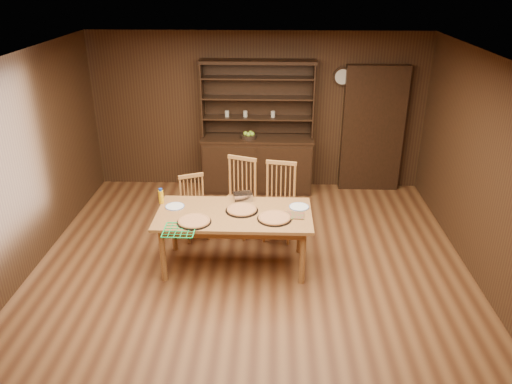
{
  "coord_description": "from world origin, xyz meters",
  "views": [
    {
      "loc": [
        0.26,
        -5.09,
        3.49
      ],
      "look_at": [
        0.06,
        0.4,
        1.01
      ],
      "focal_mm": 35.0,
      "sensor_mm": 36.0,
      "label": 1
    }
  ],
  "objects_px": {
    "chair_left": "(194,205)",
    "chair_right": "(279,198)",
    "dining_table": "(234,219)",
    "juice_bottle": "(161,196)",
    "china_hutch": "(257,157)",
    "chair_center": "(240,193)"
  },
  "relations": [
    {
      "from": "chair_center",
      "to": "china_hutch",
      "type": "bearing_deg",
      "value": 102.63
    },
    {
      "from": "china_hutch",
      "to": "chair_left",
      "type": "height_order",
      "value": "china_hutch"
    },
    {
      "from": "dining_table",
      "to": "chair_center",
      "type": "bearing_deg",
      "value": 89.7
    },
    {
      "from": "china_hutch",
      "to": "chair_left",
      "type": "relative_size",
      "value": 2.4
    },
    {
      "from": "dining_table",
      "to": "juice_bottle",
      "type": "distance_m",
      "value": 0.99
    },
    {
      "from": "china_hutch",
      "to": "chair_right",
      "type": "xyz_separation_m",
      "value": [
        0.36,
        -1.59,
        -0.02
      ]
    },
    {
      "from": "dining_table",
      "to": "juice_bottle",
      "type": "height_order",
      "value": "juice_bottle"
    },
    {
      "from": "dining_table",
      "to": "china_hutch",
      "type": "bearing_deg",
      "value": 85.11
    },
    {
      "from": "dining_table",
      "to": "chair_left",
      "type": "distance_m",
      "value": 1.01
    },
    {
      "from": "china_hutch",
      "to": "chair_right",
      "type": "bearing_deg",
      "value": -77.28
    },
    {
      "from": "dining_table",
      "to": "chair_center",
      "type": "xyz_separation_m",
      "value": [
        0.0,
        0.94,
        -0.08
      ]
    },
    {
      "from": "dining_table",
      "to": "juice_bottle",
      "type": "relative_size",
      "value": 9.38
    },
    {
      "from": "juice_bottle",
      "to": "dining_table",
      "type": "bearing_deg",
      "value": -14.62
    },
    {
      "from": "china_hutch",
      "to": "chair_right",
      "type": "distance_m",
      "value": 1.63
    },
    {
      "from": "china_hutch",
      "to": "juice_bottle",
      "type": "distance_m",
      "value": 2.46
    },
    {
      "from": "chair_left",
      "to": "chair_right",
      "type": "relative_size",
      "value": 0.83
    },
    {
      "from": "chair_center",
      "to": "dining_table",
      "type": "bearing_deg",
      "value": -69.9
    },
    {
      "from": "dining_table",
      "to": "chair_left",
      "type": "bearing_deg",
      "value": 129.04
    },
    {
      "from": "chair_center",
      "to": "chair_right",
      "type": "xyz_separation_m",
      "value": [
        0.56,
        -0.12,
        -0.01
      ]
    },
    {
      "from": "chair_center",
      "to": "chair_left",
      "type": "bearing_deg",
      "value": -144.38
    },
    {
      "from": "chair_right",
      "to": "dining_table",
      "type": "bearing_deg",
      "value": -114.35
    },
    {
      "from": "chair_left",
      "to": "chair_right",
      "type": "height_order",
      "value": "chair_right"
    }
  ]
}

